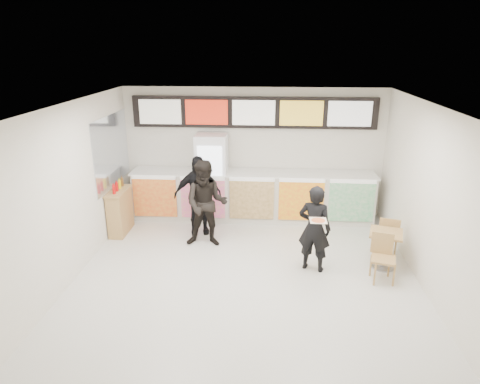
# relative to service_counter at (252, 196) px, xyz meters

# --- Properties ---
(floor) EXTENTS (7.00, 7.00, 0.00)m
(floor) POSITION_rel_service_counter_xyz_m (-0.00, -3.09, -0.57)
(floor) COLOR beige
(floor) RESTS_ON ground
(ceiling) EXTENTS (7.00, 7.00, 0.00)m
(ceiling) POSITION_rel_service_counter_xyz_m (-0.00, -3.09, 2.43)
(ceiling) COLOR white
(ceiling) RESTS_ON wall_back
(wall_back) EXTENTS (6.00, 0.00, 6.00)m
(wall_back) POSITION_rel_service_counter_xyz_m (-0.00, 0.41, 0.93)
(wall_back) COLOR silver
(wall_back) RESTS_ON floor
(wall_left) EXTENTS (0.00, 7.00, 7.00)m
(wall_left) POSITION_rel_service_counter_xyz_m (-3.00, -3.09, 0.93)
(wall_left) COLOR silver
(wall_left) RESTS_ON floor
(wall_right) EXTENTS (0.00, 7.00, 7.00)m
(wall_right) POSITION_rel_service_counter_xyz_m (3.00, -3.09, 0.93)
(wall_right) COLOR silver
(wall_right) RESTS_ON floor
(service_counter) EXTENTS (5.56, 0.77, 1.14)m
(service_counter) POSITION_rel_service_counter_xyz_m (0.00, 0.00, 0.00)
(service_counter) COLOR silver
(service_counter) RESTS_ON floor
(menu_board) EXTENTS (5.50, 0.14, 0.70)m
(menu_board) POSITION_rel_service_counter_xyz_m (0.00, 0.32, 1.88)
(menu_board) COLOR black
(menu_board) RESTS_ON wall_back
(drinks_fridge) EXTENTS (0.70, 0.67, 2.00)m
(drinks_fridge) POSITION_rel_service_counter_xyz_m (-0.93, 0.02, 0.43)
(drinks_fridge) COLOR white
(drinks_fridge) RESTS_ON floor
(mirror_panel) EXTENTS (0.01, 2.00, 1.50)m
(mirror_panel) POSITION_rel_service_counter_xyz_m (-2.99, -0.64, 1.18)
(mirror_panel) COLOR #B2B7BF
(mirror_panel) RESTS_ON wall_left
(customer_main) EXTENTS (0.68, 0.55, 1.60)m
(customer_main) POSITION_rel_service_counter_xyz_m (1.20, -2.30, 0.23)
(customer_main) COLOR black
(customer_main) RESTS_ON floor
(customer_left) EXTENTS (0.87, 0.67, 1.78)m
(customer_left) POSITION_rel_service_counter_xyz_m (-0.86, -1.44, 0.32)
(customer_left) COLOR black
(customer_left) RESTS_ON floor
(customer_mid) EXTENTS (1.09, 0.68, 1.72)m
(customer_mid) POSITION_rel_service_counter_xyz_m (-1.13, -0.85, 0.29)
(customer_mid) COLOR black
(customer_mid) RESTS_ON floor
(pizza_slice) EXTENTS (0.36, 0.36, 0.02)m
(pizza_slice) POSITION_rel_service_counter_xyz_m (1.20, -2.75, 0.58)
(pizza_slice) COLOR beige
(pizza_slice) RESTS_ON customer_main
(cafe_table) EXTENTS (0.77, 1.48, 0.83)m
(cafe_table) POSITION_rel_service_counter_xyz_m (2.50, -2.15, -0.09)
(cafe_table) COLOR tan
(cafe_table) RESTS_ON floor
(condiment_ledge) EXTENTS (0.35, 0.86, 1.15)m
(condiment_ledge) POSITION_rel_service_counter_xyz_m (-2.82, -0.95, -0.08)
(condiment_ledge) COLOR tan
(condiment_ledge) RESTS_ON floor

